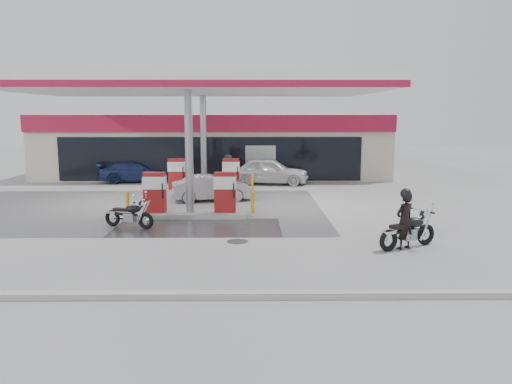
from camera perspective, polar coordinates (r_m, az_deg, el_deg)
ground at (r=18.28m, az=-8.25°, el=-4.05°), size 90.00×90.00×0.00m
wet_patch at (r=18.22m, az=-6.69°, el=-4.05°), size 6.00×3.00×0.00m
drain_cover at (r=16.18m, az=-2.13°, el=-5.66°), size 0.70×0.70×0.01m
kerb at (r=11.64m, az=-12.91°, el=-11.46°), size 28.00×0.25×0.15m
store_building at (r=33.74m, az=-4.72°, el=5.43°), size 22.00×8.22×4.00m
canopy at (r=22.81m, az=-6.86°, el=11.89°), size 16.00×10.02×5.51m
pump_island_near at (r=20.09m, az=-7.54°, el=-0.79°), size 5.14×1.30×1.78m
pump_island_far at (r=25.99m, az=-5.95°, el=1.47°), size 5.14×1.30×1.78m
main_motorcycle at (r=16.01m, az=17.04°, el=-4.37°), size 2.04×1.24×1.15m
biker_main at (r=15.79m, az=16.61°, el=-3.15°), size 0.77×0.70×1.76m
parked_motorcycle at (r=18.54m, az=-14.24°, el=-2.60°), size 1.94×1.03×1.03m
sedan_white at (r=29.06m, az=1.57°, el=2.42°), size 4.72×2.44×1.53m
attendant at (r=26.86m, az=-3.15°, el=2.28°), size 0.80×0.99×1.91m
hatchback_silver at (r=23.58m, az=-5.05°, el=0.47°), size 3.91×1.98×1.23m
parked_car_left at (r=30.77m, az=-13.60°, el=2.28°), size 4.57×2.53×1.25m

